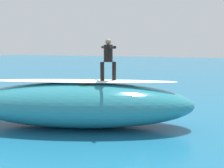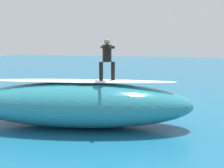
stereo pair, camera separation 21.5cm
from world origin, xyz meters
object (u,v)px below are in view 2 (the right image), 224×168
at_px(surfer_riding, 107,56).
at_px(surfboard_paddling, 115,101).
at_px(surfer_paddling, 113,97).
at_px(surfboard_riding, 107,81).

xyz_separation_m(surfer_riding, surfboard_paddling, (1.40, -4.08, -2.50)).
bearing_deg(surfer_paddling, surfer_riding, -114.48).
distance_m(surfer_riding, surfer_paddling, 4.84).
distance_m(surfboard_riding, surfer_riding, 0.89).
xyz_separation_m(surfboard_riding, surfboard_paddling, (1.40, -4.08, -1.61)).
height_order(surfboard_riding, surfer_paddling, surfboard_riding).
bearing_deg(surfer_riding, surfer_paddling, -111.32).
distance_m(surfer_riding, surfboard_paddling, 4.98).
relative_size(surfer_riding, surfer_paddling, 1.04).
distance_m(surfboard_paddling, surfer_paddling, 0.23).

